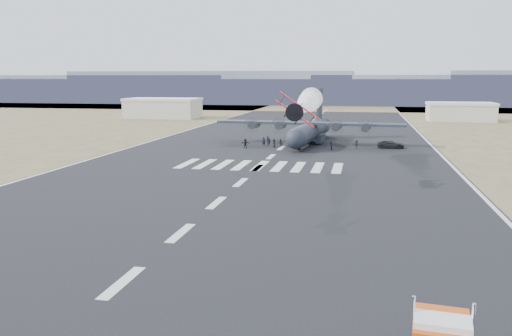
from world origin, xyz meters
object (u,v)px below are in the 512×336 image
(aerobatic_biplane, at_px, (296,110))
(crew_g, at_px, (269,141))
(crew_f, at_px, (245,143))
(crew_h, at_px, (280,143))
(crew_e, at_px, (274,143))
(crew_a, at_px, (264,142))
(support_vehicle, at_px, (391,144))
(transport_aircraft, at_px, (311,129))
(hangar_right, at_px, (460,111))
(crew_b, at_px, (331,146))
(crew_c, at_px, (357,144))
(crew_d, at_px, (268,140))
(hangar_left, at_px, (163,108))

(aerobatic_biplane, relative_size, crew_g, 3.48)
(crew_f, relative_size, crew_h, 1.15)
(crew_e, distance_m, crew_h, 1.59)
(crew_a, bearing_deg, aerobatic_biplane, -95.47)
(support_vehicle, bearing_deg, transport_aircraft, 74.64)
(hangar_right, xyz_separation_m, aerobatic_biplane, (-38.49, -116.11, 6.65))
(hangar_right, distance_m, support_vehicle, 78.05)
(aerobatic_biplane, height_order, support_vehicle, aerobatic_biplane)
(aerobatic_biplane, height_order, crew_f, aerobatic_biplane)
(crew_b, height_order, crew_h, crew_b)
(crew_a, bearing_deg, crew_h, -27.89)
(transport_aircraft, relative_size, crew_a, 21.48)
(hangar_right, bearing_deg, crew_e, -121.70)
(crew_a, bearing_deg, transport_aircraft, 15.66)
(transport_aircraft, distance_m, crew_f, 15.88)
(crew_c, bearing_deg, crew_f, 26.80)
(crew_c, xyz_separation_m, crew_f, (-21.40, -3.48, 0.07))
(hangar_right, distance_m, crew_f, 95.39)
(crew_d, bearing_deg, crew_a, -15.28)
(support_vehicle, distance_m, crew_c, 6.86)
(transport_aircraft, bearing_deg, crew_f, -132.97)
(crew_g, bearing_deg, crew_b, 149.56)
(crew_b, bearing_deg, transport_aircraft, -148.59)
(crew_g, relative_size, crew_h, 0.99)
(crew_d, bearing_deg, crew_g, 13.26)
(crew_c, bearing_deg, hangar_right, -94.95)
(transport_aircraft, xyz_separation_m, crew_c, (9.67, -7.04, -2.07))
(crew_e, bearing_deg, crew_h, 150.09)
(crew_e, distance_m, crew_f, 5.82)
(crew_b, bearing_deg, support_vehicle, 123.57)
(hangar_left, bearing_deg, crew_f, -58.75)
(hangar_left, xyz_separation_m, crew_h, (51.53, -70.83, -2.62))
(hangar_left, bearing_deg, crew_d, -54.40)
(crew_c, relative_size, crew_e, 0.99)
(crew_c, xyz_separation_m, crew_d, (-18.14, 3.29, 0.03))
(crew_c, bearing_deg, crew_b, 55.61)
(crew_b, xyz_separation_m, crew_e, (-11.32, 2.63, 0.01))
(aerobatic_biplane, bearing_deg, crew_f, 110.08)
(transport_aircraft, distance_m, crew_a, 11.14)
(transport_aircraft, bearing_deg, crew_g, -144.12)
(support_vehicle, relative_size, crew_b, 3.12)
(aerobatic_biplane, height_order, crew_b, aerobatic_biplane)
(support_vehicle, relative_size, crew_f, 2.87)
(transport_aircraft, relative_size, crew_d, 22.52)
(crew_f, xyz_separation_m, crew_g, (3.69, 5.74, -0.13))
(support_vehicle, bearing_deg, hangar_left, 48.69)
(hangar_left, distance_m, crew_d, 83.18)
(crew_b, distance_m, crew_h, 10.91)
(hangar_left, xyz_separation_m, support_vehicle, (73.10, -68.94, -2.68))
(transport_aircraft, bearing_deg, crew_e, -123.08)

